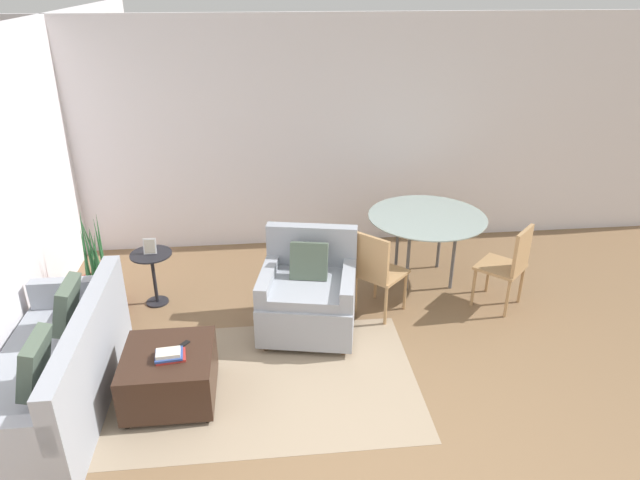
{
  "coord_description": "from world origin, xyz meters",
  "views": [
    {
      "loc": [
        -0.81,
        -3.04,
        3.15
      ],
      "look_at": [
        -0.27,
        2.0,
        0.75
      ],
      "focal_mm": 32.0,
      "sensor_mm": 36.0,
      "label": 1
    }
  ],
  "objects_px": {
    "armchair": "(309,295)",
    "side_table": "(153,269)",
    "potted_plant": "(99,287)",
    "couch": "(56,376)",
    "book_stack": "(169,355)",
    "dining_chair_near_left": "(377,269)",
    "tv_remote_primary": "(181,346)",
    "dining_table": "(427,222)",
    "ottoman": "(170,374)",
    "dining_chair_near_right": "(510,262)",
    "picture_frame": "(150,246)"
  },
  "relations": [
    {
      "from": "armchair",
      "to": "book_stack",
      "type": "relative_size",
      "value": 4.15
    },
    {
      "from": "book_stack",
      "to": "dining_table",
      "type": "bearing_deg",
      "value": 35.46
    },
    {
      "from": "book_stack",
      "to": "dining_chair_near_left",
      "type": "relative_size",
      "value": 0.27
    },
    {
      "from": "potted_plant",
      "to": "side_table",
      "type": "relative_size",
      "value": 1.9
    },
    {
      "from": "picture_frame",
      "to": "dining_chair_near_right",
      "type": "bearing_deg",
      "value": -7.28
    },
    {
      "from": "couch",
      "to": "potted_plant",
      "type": "height_order",
      "value": "potted_plant"
    },
    {
      "from": "dining_table",
      "to": "side_table",
      "type": "bearing_deg",
      "value": -175.69
    },
    {
      "from": "dining_table",
      "to": "couch",
      "type": "bearing_deg",
      "value": -152.88
    },
    {
      "from": "book_stack",
      "to": "dining_chair_near_left",
      "type": "distance_m",
      "value": 2.16
    },
    {
      "from": "couch",
      "to": "armchair",
      "type": "relative_size",
      "value": 1.87
    },
    {
      "from": "ottoman",
      "to": "dining_table",
      "type": "height_order",
      "value": "dining_table"
    },
    {
      "from": "armchair",
      "to": "dining_chair_near_left",
      "type": "relative_size",
      "value": 1.14
    },
    {
      "from": "ottoman",
      "to": "dining_chair_near_right",
      "type": "distance_m",
      "value": 3.41
    },
    {
      "from": "armchair",
      "to": "book_stack",
      "type": "height_order",
      "value": "armchair"
    },
    {
      "from": "armchair",
      "to": "couch",
      "type": "bearing_deg",
      "value": -156.54
    },
    {
      "from": "armchair",
      "to": "side_table",
      "type": "distance_m",
      "value": 1.67
    },
    {
      "from": "book_stack",
      "to": "potted_plant",
      "type": "distance_m",
      "value": 1.8
    },
    {
      "from": "dining_table",
      "to": "dining_chair_near_right",
      "type": "height_order",
      "value": "dining_chair_near_right"
    },
    {
      "from": "dining_table",
      "to": "picture_frame",
      "type": "bearing_deg",
      "value": -175.69
    },
    {
      "from": "ottoman",
      "to": "picture_frame",
      "type": "distance_m",
      "value": 1.61
    },
    {
      "from": "book_stack",
      "to": "dining_table",
      "type": "relative_size",
      "value": 0.19
    },
    {
      "from": "ottoman",
      "to": "couch",
      "type": "bearing_deg",
      "value": -179.21
    },
    {
      "from": "armchair",
      "to": "dining_table",
      "type": "relative_size",
      "value": 0.8
    },
    {
      "from": "side_table",
      "to": "dining_chair_near_left",
      "type": "distance_m",
      "value": 2.27
    },
    {
      "from": "book_stack",
      "to": "dining_chair_near_right",
      "type": "distance_m",
      "value": 3.39
    },
    {
      "from": "book_stack",
      "to": "dining_chair_near_left",
      "type": "bearing_deg",
      "value": 31.26
    },
    {
      "from": "ottoman",
      "to": "tv_remote_primary",
      "type": "relative_size",
      "value": 4.71
    },
    {
      "from": "potted_plant",
      "to": "picture_frame",
      "type": "bearing_deg",
      "value": 4.88
    },
    {
      "from": "armchair",
      "to": "potted_plant",
      "type": "bearing_deg",
      "value": 164.11
    },
    {
      "from": "couch",
      "to": "side_table",
      "type": "xyz_separation_m",
      "value": [
        0.51,
        1.53,
        0.1
      ]
    },
    {
      "from": "armchair",
      "to": "ottoman",
      "type": "distance_m",
      "value": 1.49
    },
    {
      "from": "ottoman",
      "to": "side_table",
      "type": "distance_m",
      "value": 1.57
    },
    {
      "from": "couch",
      "to": "dining_chair_near_left",
      "type": "distance_m",
      "value": 2.95
    },
    {
      "from": "armchair",
      "to": "dining_chair_near_right",
      "type": "xyz_separation_m",
      "value": [
        2.04,
        0.18,
        0.15
      ]
    },
    {
      "from": "ottoman",
      "to": "side_table",
      "type": "height_order",
      "value": "side_table"
    },
    {
      "from": "potted_plant",
      "to": "picture_frame",
      "type": "relative_size",
      "value": 6.74
    },
    {
      "from": "couch",
      "to": "potted_plant",
      "type": "xyz_separation_m",
      "value": [
        -0.03,
        1.48,
        -0.05
      ]
    },
    {
      "from": "tv_remote_primary",
      "to": "potted_plant",
      "type": "height_order",
      "value": "potted_plant"
    },
    {
      "from": "armchair",
      "to": "side_table",
      "type": "relative_size",
      "value": 1.78
    },
    {
      "from": "picture_frame",
      "to": "book_stack",
      "type": "bearing_deg",
      "value": -76.56
    },
    {
      "from": "couch",
      "to": "dining_chair_near_left",
      "type": "bearing_deg",
      "value": 21.39
    },
    {
      "from": "ottoman",
      "to": "tv_remote_primary",
      "type": "height_order",
      "value": "tv_remote_primary"
    },
    {
      "from": "tv_remote_primary",
      "to": "side_table",
      "type": "height_order",
      "value": "side_table"
    },
    {
      "from": "couch",
      "to": "tv_remote_primary",
      "type": "relative_size",
      "value": 12.66
    },
    {
      "from": "ottoman",
      "to": "potted_plant",
      "type": "bearing_deg",
      "value": 121.17
    },
    {
      "from": "couch",
      "to": "ottoman",
      "type": "xyz_separation_m",
      "value": [
        0.86,
        0.01,
        -0.06
      ]
    },
    {
      "from": "side_table",
      "to": "potted_plant",
      "type": "bearing_deg",
      "value": -175.13
    },
    {
      "from": "book_stack",
      "to": "tv_remote_primary",
      "type": "relative_size",
      "value": 1.63
    },
    {
      "from": "potted_plant",
      "to": "dining_chair_near_left",
      "type": "xyz_separation_m",
      "value": [
        2.77,
        -0.41,
        0.27
      ]
    },
    {
      "from": "tv_remote_primary",
      "to": "book_stack",
      "type": "bearing_deg",
      "value": -116.55
    }
  ]
}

